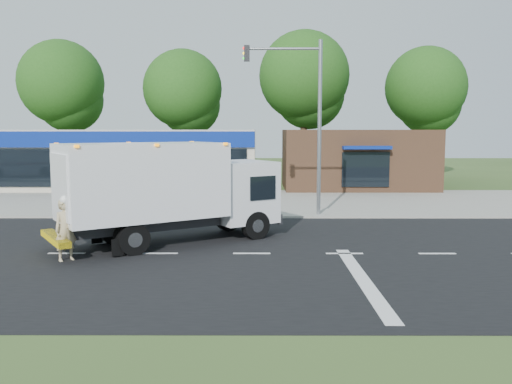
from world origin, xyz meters
TOP-DOWN VIEW (x-y plane):
  - ground at (0.00, 0.00)m, footprint 120.00×120.00m
  - road_asphalt at (0.00, 0.00)m, footprint 60.00×14.00m
  - sidewalk at (0.00, 8.20)m, footprint 60.00×2.40m
  - parking_apron at (0.00, 14.00)m, footprint 60.00×9.00m
  - lane_markings at (1.35, -1.35)m, footprint 55.20×7.00m
  - ems_box_truck at (-2.98, 1.61)m, footprint 8.10×6.41m
  - emergency_worker at (-5.67, -0.93)m, footprint 0.82×0.80m
  - retail_strip_mall at (-9.00, 19.93)m, footprint 18.00×6.20m
  - brown_storefront at (7.00, 19.98)m, footprint 10.00×6.70m
  - traffic_signal_pole at (2.35, 7.60)m, footprint 3.51×0.25m
  - background_trees at (-0.85, 28.16)m, footprint 36.77×7.39m

SIDE VIEW (x-z plane):
  - ground at x=0.00m, z-range 0.00..0.00m
  - road_asphalt at x=0.00m, z-range -0.01..0.01m
  - parking_apron at x=0.00m, z-range 0.00..0.02m
  - lane_markings at x=1.35m, z-range 0.01..0.02m
  - sidewalk at x=0.00m, z-range 0.00..0.12m
  - emergency_worker at x=-5.67m, z-range -0.02..2.00m
  - brown_storefront at x=7.00m, z-range 0.00..4.00m
  - retail_strip_mall at x=-9.00m, z-range 0.01..4.01m
  - ems_box_truck at x=-2.98m, z-range 0.27..3.83m
  - traffic_signal_pole at x=2.35m, z-range 0.92..8.92m
  - background_trees at x=-0.85m, z-range 1.33..13.43m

